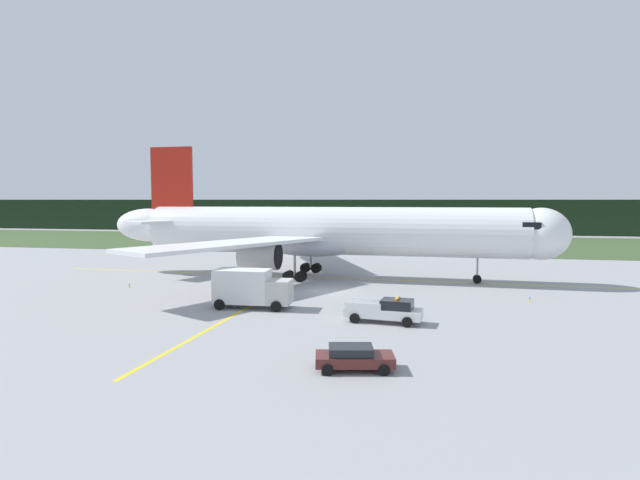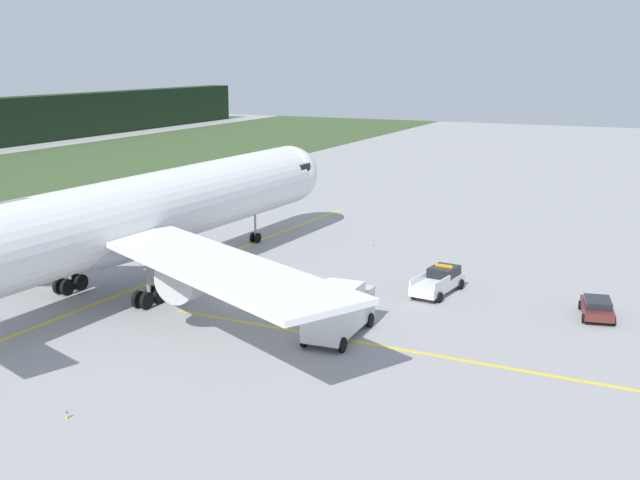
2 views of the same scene
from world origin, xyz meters
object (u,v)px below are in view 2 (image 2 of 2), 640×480
at_px(ops_pickup_truck, 439,281).
at_px(catering_truck, 338,310).
at_px(airliner, 129,218).
at_px(staff_car, 597,307).

bearing_deg(ops_pickup_truck, catering_truck, 166.04).
relative_size(airliner, ops_pickup_truck, 9.17).
bearing_deg(airliner, catering_truck, -99.02).
xyz_separation_m(airliner, staff_car, (7.84, -31.66, -4.65)).
bearing_deg(staff_car, airliner, 103.91).
distance_m(airliner, ops_pickup_truck, 22.87).
xyz_separation_m(airliner, ops_pickup_truck, (8.78, -20.65, -4.45)).
bearing_deg(airliner, ops_pickup_truck, -66.97).
bearing_deg(ops_pickup_truck, airliner, 113.03).
xyz_separation_m(ops_pickup_truck, catering_truck, (-11.60, 2.88, 0.83)).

